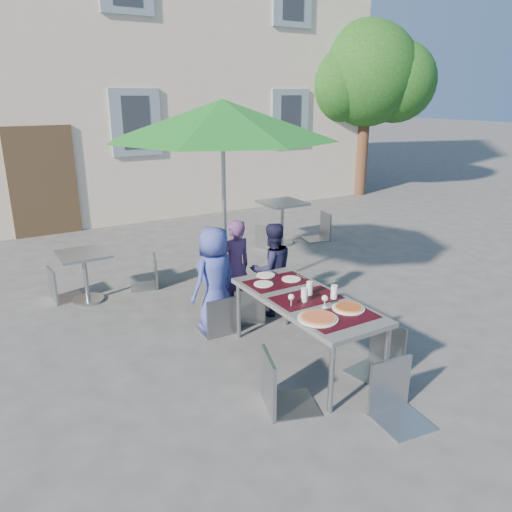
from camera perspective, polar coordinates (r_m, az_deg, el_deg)
ground at (r=5.53m, az=13.46°, el=-12.84°), size 90.00×90.00×0.00m
building at (r=15.34m, az=-19.45°, el=24.87°), size 13.60×8.20×11.10m
tree at (r=14.75m, az=12.54°, el=19.47°), size 3.60×3.00×4.70m
dining_table at (r=5.30m, az=5.74°, el=-5.35°), size 0.80×1.85×0.76m
pizza_near_left at (r=4.81m, az=7.09°, el=-7.03°), size 0.39×0.39×0.03m
pizza_near_right at (r=5.07m, az=10.52°, el=-5.84°), size 0.32×0.32×0.03m
glassware at (r=5.22m, az=6.70°, el=-4.22°), size 0.56×0.41×0.15m
place_settings at (r=5.75m, az=2.04°, el=-2.67°), size 0.62×0.48×0.01m
child_0 at (r=6.09m, az=-4.73°, el=-2.60°), size 0.73×0.59×1.31m
child_1 at (r=6.46m, az=-2.41°, el=-1.38°), size 0.50×0.36×1.29m
child_2 at (r=6.50m, az=1.82°, el=-1.51°), size 0.63×0.39×1.23m
chair_0 at (r=5.98m, az=-4.28°, el=-4.14°), size 0.42×0.43×0.92m
chair_1 at (r=6.28m, az=-0.87°, el=-3.21°), size 0.50×0.50×0.89m
chair_2 at (r=6.47m, az=4.85°, el=-2.89°), size 0.39×0.40×0.84m
chair_3 at (r=4.56m, az=2.83°, el=-10.47°), size 0.59×0.59×1.05m
chair_4 at (r=5.32m, az=14.38°, el=-7.01°), size 0.50×0.50×1.00m
chair_5 at (r=4.63m, az=16.15°, el=-11.23°), size 0.49×0.50×1.00m
patio_umbrella at (r=6.58m, az=-3.85°, el=15.19°), size 3.01×3.01×2.73m
cafe_table_0 at (r=7.32m, az=-18.97°, el=-1.42°), size 0.67×0.67×0.71m
bg_chair_l_0 at (r=7.46m, az=-21.75°, el=-0.92°), size 0.43×0.43×0.91m
bg_chair_r_0 at (r=7.61m, az=-12.25°, el=0.27°), size 0.49×0.49×0.90m
cafe_table_1 at (r=9.60m, az=3.02°, el=4.88°), size 0.78×0.78×0.83m
bg_chair_l_1 at (r=9.33m, az=1.22°, el=3.90°), size 0.50×0.49×0.88m
bg_chair_r_1 at (r=10.00m, az=7.48°, el=5.28°), size 0.55×0.54×1.02m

